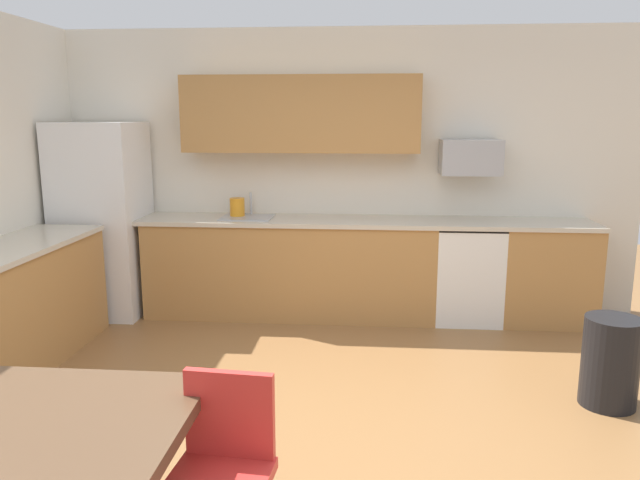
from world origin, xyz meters
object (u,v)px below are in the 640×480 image
(chair_near_table, at_px, (222,463))
(kettle, at_px, (237,208))
(microwave, at_px, (470,157))
(trash_bin, at_px, (610,362))
(dining_table, at_px, (11,429))
(oven_range, at_px, (466,272))
(refrigerator, at_px, (103,220))

(chair_near_table, relative_size, kettle, 4.25)
(microwave, xyz_separation_m, trash_bin, (0.68, -1.81, -1.21))
(dining_table, bearing_deg, oven_range, 57.06)
(chair_near_table, bearing_deg, refrigerator, 120.42)
(refrigerator, distance_m, dining_table, 3.65)
(microwave, relative_size, kettle, 2.70)
(trash_bin, distance_m, kettle, 3.43)
(refrigerator, xyz_separation_m, trash_bin, (4.13, -1.63, -0.61))
(refrigerator, relative_size, oven_range, 2.01)
(oven_range, distance_m, microwave, 1.06)
(chair_near_table, xyz_separation_m, kettle, (-0.69, 3.47, 0.52))
(microwave, distance_m, dining_table, 4.38)
(microwave, distance_m, trash_bin, 2.28)
(chair_near_table, xyz_separation_m, trash_bin, (2.16, 1.71, -0.20))
(refrigerator, xyz_separation_m, kettle, (1.28, 0.13, 0.11))
(chair_near_table, bearing_deg, oven_range, 66.60)
(refrigerator, xyz_separation_m, chair_near_table, (1.96, -3.34, -0.41))
(oven_range, distance_m, kettle, 2.24)
(microwave, bearing_deg, chair_near_table, -112.81)
(dining_table, distance_m, chair_near_table, 0.83)
(oven_range, height_order, chair_near_table, oven_range)
(microwave, height_order, kettle, microwave)
(microwave, xyz_separation_m, kettle, (-2.17, -0.05, -0.49))
(trash_bin, bearing_deg, refrigerator, 158.44)
(kettle, bearing_deg, trash_bin, -31.70)
(refrigerator, height_order, microwave, refrigerator)
(microwave, bearing_deg, dining_table, -122.21)
(dining_table, bearing_deg, refrigerator, 108.45)
(refrigerator, xyz_separation_m, oven_range, (3.44, 0.08, -0.46))
(trash_bin, xyz_separation_m, kettle, (-2.85, 1.76, 0.72))
(microwave, relative_size, dining_table, 0.39)
(dining_table, distance_m, kettle, 3.60)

